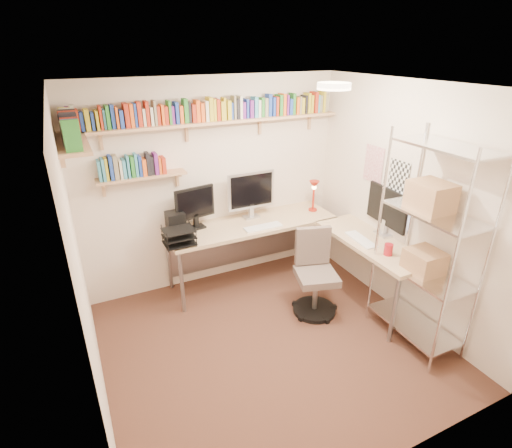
{
  "coord_description": "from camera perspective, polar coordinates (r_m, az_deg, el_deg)",
  "views": [
    {
      "loc": [
        -1.54,
        -2.84,
        2.8
      ],
      "look_at": [
        0.1,
        0.55,
        1.1
      ],
      "focal_mm": 28.0,
      "sensor_mm": 36.0,
      "label": 1
    }
  ],
  "objects": [
    {
      "name": "corner_desk",
      "position": [
        4.72,
        2.44,
        -0.73
      ],
      "size": [
        2.5,
        2.07,
        1.41
      ],
      "color": "#D7BC8C",
      "rests_on": "ground"
    },
    {
      "name": "wire_rack",
      "position": [
        4.04,
        23.38,
        -1.24
      ],
      "size": [
        0.47,
        0.93,
        2.13
      ],
      "rotation": [
        0.0,
        0.0,
        -0.02
      ],
      "color": "silver",
      "rests_on": "ground"
    },
    {
      "name": "ground",
      "position": [
        4.27,
        2.07,
        -16.61
      ],
      "size": [
        3.2,
        3.2,
        0.0
      ],
      "primitive_type": "plane",
      "color": "#42261C",
      "rests_on": "ground"
    },
    {
      "name": "office_chair",
      "position": [
        4.55,
        8.39,
        -7.67
      ],
      "size": [
        0.53,
        0.54,
        0.97
      ],
      "rotation": [
        0.0,
        0.0,
        -0.28
      ],
      "color": "black",
      "rests_on": "ground"
    },
    {
      "name": "wall_shelves",
      "position": [
        4.35,
        -10.85,
        13.72
      ],
      "size": [
        3.12,
        1.09,
        0.8
      ],
      "color": "tan",
      "rests_on": "ground"
    },
    {
      "name": "room_shell",
      "position": [
        3.47,
        2.51,
        3.15
      ],
      "size": [
        3.24,
        3.04,
        2.52
      ],
      "color": "beige",
      "rests_on": "ground"
    }
  ]
}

